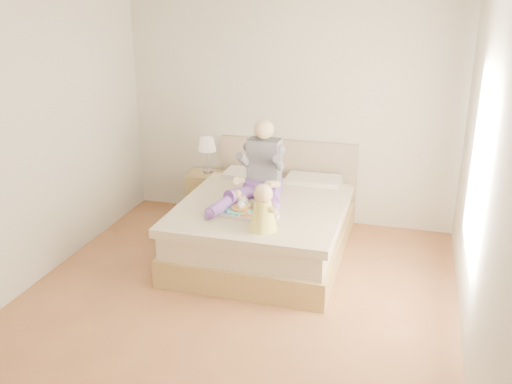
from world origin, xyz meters
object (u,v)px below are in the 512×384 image
(tray, at_px, (250,210))
(baby, at_px, (263,211))
(nightstand, at_px, (207,194))
(adult, at_px, (260,177))
(bed, at_px, (267,223))

(tray, xyz_separation_m, baby, (0.23, -0.34, 0.15))
(nightstand, bearing_deg, baby, -60.57)
(adult, xyz_separation_m, tray, (0.02, -0.42, -0.22))
(adult, bearing_deg, bed, 34.93)
(bed, bearing_deg, baby, -77.27)
(baby, bearing_deg, nightstand, 133.17)
(nightstand, bearing_deg, bed, -45.52)
(adult, relative_size, tray, 1.84)
(bed, xyz_separation_m, nightstand, (-1.00, 0.80, -0.04))
(bed, relative_size, baby, 4.87)
(nightstand, relative_size, adult, 0.53)
(bed, bearing_deg, adult, -146.17)
(bed, distance_m, baby, 0.95)
(bed, xyz_separation_m, adult, (-0.07, -0.05, 0.54))
(adult, bearing_deg, nightstand, 138.98)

